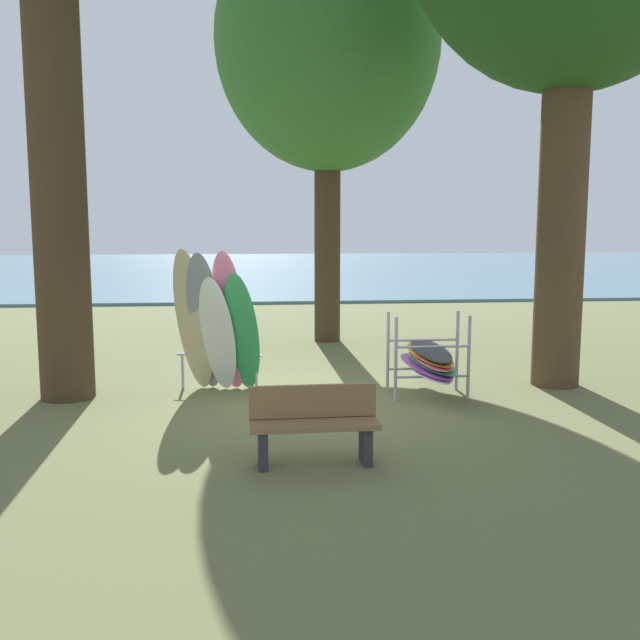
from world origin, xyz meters
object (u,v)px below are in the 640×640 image
Objects in this scene: leaning_board_pile at (217,327)px; board_storage_rack at (429,359)px; tree_mid_behind at (328,42)px; park_bench at (314,423)px.

board_storage_rack is at bearing -6.79° from leaning_board_pile.
tree_mid_behind is 7.58m from leaning_board_pile.
tree_mid_behind is 4.32× the size of board_storage_rack.
tree_mid_behind is at bearing 100.57° from board_storage_rack.
board_storage_rack is 3.59m from park_bench.
leaning_board_pile is at bearing 109.38° from park_bench.
tree_mid_behind is 10.20m from park_bench.
leaning_board_pile is 3.59m from park_bench.
leaning_board_pile reaches higher than board_storage_rack.
park_bench is (-2.02, -2.96, -0.10)m from board_storage_rack.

